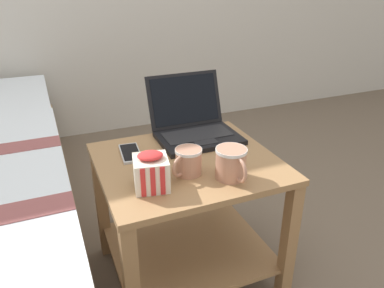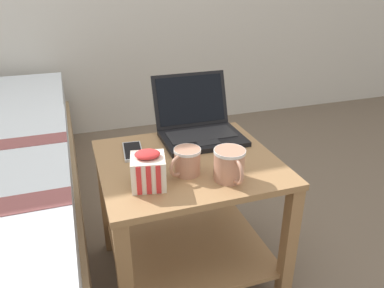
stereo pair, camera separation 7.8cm
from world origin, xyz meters
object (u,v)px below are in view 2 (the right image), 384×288
at_px(laptop, 199,125).
at_px(cell_phone, 133,151).
at_px(mug_front_right, 187,160).
at_px(snack_bag, 148,170).
at_px(mug_front_left, 230,163).

xyz_separation_m(laptop, cell_phone, (-0.28, -0.06, -0.04)).
distance_m(laptop, mug_front_right, 0.31).
bearing_deg(snack_bag, cell_phone, 91.17).
xyz_separation_m(mug_front_left, cell_phone, (-0.25, 0.29, -0.05)).
relative_size(laptop, mug_front_right, 2.65).
bearing_deg(mug_front_right, mug_front_left, -33.38).
relative_size(mug_front_right, cell_phone, 0.74).
relative_size(snack_bag, cell_phone, 0.78).
height_order(laptop, cell_phone, laptop).
xyz_separation_m(mug_front_right, snack_bag, (-0.13, -0.03, 0.00)).
xyz_separation_m(snack_bag, cell_phone, (-0.00, 0.24, -0.05)).
distance_m(mug_front_right, cell_phone, 0.26).
xyz_separation_m(laptop, mug_front_left, (-0.02, -0.35, 0.01)).
height_order(mug_front_right, cell_phone, mug_front_right).
bearing_deg(mug_front_right, snack_bag, -166.22).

